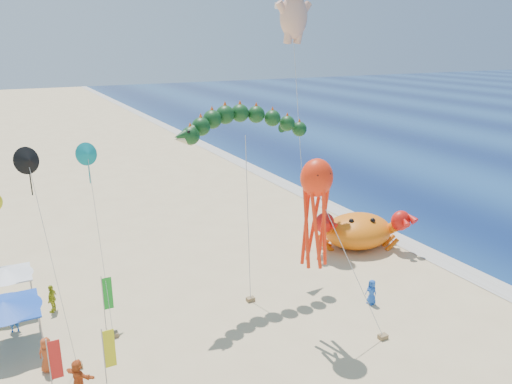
% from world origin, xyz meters
% --- Properties ---
extents(ground, '(320.00, 320.00, 0.00)m').
position_xyz_m(ground, '(0.00, 0.00, 0.00)').
color(ground, '#D1B784').
rests_on(ground, ground).
extents(foam_strip, '(320.00, 320.00, 0.00)m').
position_xyz_m(foam_strip, '(12.00, 0.00, 0.01)').
color(foam_strip, silver).
rests_on(foam_strip, ground).
extents(crab_inflatable, '(7.39, 6.26, 3.24)m').
position_xyz_m(crab_inflatable, '(8.11, 4.17, 1.43)').
color(crab_inflatable, orange).
rests_on(crab_inflatable, ground).
extents(dragon_kite, '(9.55, 3.90, 11.54)m').
position_xyz_m(dragon_kite, '(-2.71, 2.29, 10.49)').
color(dragon_kite, '#0E3514').
rests_on(dragon_kite, ground).
extents(cherub_kite, '(2.47, 5.53, 20.09)m').
position_xyz_m(cherub_kite, '(5.39, 10.00, 17.78)').
color(cherub_kite, '#DB9F85').
rests_on(cherub_kite, ground).
extents(octopus_kite, '(4.16, 3.37, 9.85)m').
position_xyz_m(octopus_kite, '(-1.67, -4.09, 7.41)').
color(octopus_kite, '#FF2D0D').
rests_on(octopus_kite, ground).
extents(canopy_blue, '(3.69, 3.69, 2.71)m').
position_xyz_m(canopy_blue, '(-16.65, 1.95, 2.44)').
color(canopy_blue, gray).
rests_on(canopy_blue, ground).
extents(canopy_white, '(2.98, 2.98, 2.71)m').
position_xyz_m(canopy_white, '(-16.43, 6.16, 2.44)').
color(canopy_white, gray).
rests_on(canopy_white, ground).
extents(feather_flags, '(7.02, 6.37, 3.20)m').
position_xyz_m(feather_flags, '(-14.23, -0.83, 2.01)').
color(feather_flags, gray).
rests_on(feather_flags, ground).
extents(beachgoers, '(21.52, 9.56, 1.81)m').
position_xyz_m(beachgoers, '(-13.28, 0.54, 0.87)').
color(beachgoers, '#C7531F').
rests_on(beachgoers, ground).
extents(small_kites, '(9.19, 11.74, 10.83)m').
position_xyz_m(small_kites, '(-15.75, 2.74, 6.91)').
color(small_kites, '#E919AE').
rests_on(small_kites, ground).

